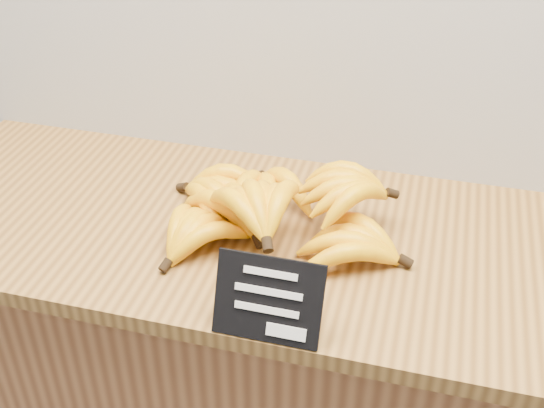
{
  "coord_description": "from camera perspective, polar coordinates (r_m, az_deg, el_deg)",
  "views": [
    {
      "loc": [
        0.06,
        1.81,
        1.65
      ],
      "look_at": [
        -0.18,
        2.7,
        1.02
      ],
      "focal_mm": 45.0,
      "sensor_mm": 36.0,
      "label": 1
    }
  ],
  "objects": [
    {
      "name": "counter_top",
      "position": [
        1.22,
        0.61,
        -2.8
      ],
      "size": [
        1.43,
        0.54,
        0.03
      ],
      "primitive_type": "cube",
      "color": "olive",
      "rests_on": "counter"
    },
    {
      "name": "banana_pile",
      "position": [
        1.18,
        -0.75,
        -0.37
      ],
      "size": [
        0.47,
        0.33,
        0.12
      ],
      "color": "#FCBA0A",
      "rests_on": "counter_top"
    },
    {
      "name": "counter",
      "position": [
        1.54,
        0.5,
        -16.7
      ],
      "size": [
        1.45,
        0.5,
        0.9
      ],
      "primitive_type": "cube",
      "color": "brown",
      "rests_on": "ground"
    },
    {
      "name": "chalkboard_sign",
      "position": [
        0.98,
        -0.32,
        -8.0
      ],
      "size": [
        0.16,
        0.06,
        0.12
      ],
      "primitive_type": "cube",
      "rotation": [
        -0.42,
        0.0,
        0.0
      ],
      "color": "black",
      "rests_on": "counter_top"
    }
  ]
}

